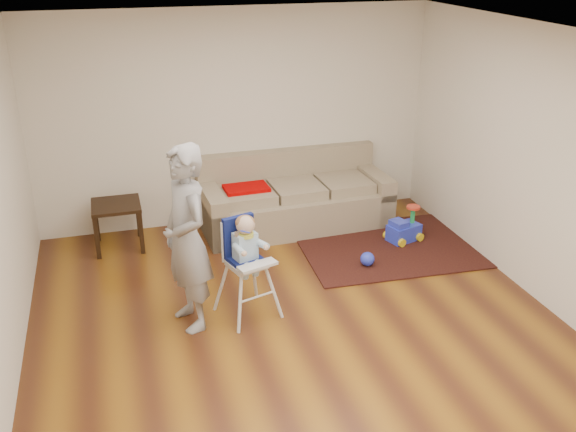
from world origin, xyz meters
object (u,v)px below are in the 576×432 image
object	(u,v)px
sofa	(295,192)
side_table	(118,225)
ride_on_toy	(404,224)
high_chair	(247,268)
toy_ball	(367,259)
adult	(187,239)

from	to	relation	value
sofa	side_table	xyz separation A→B (m)	(-2.21, -0.01, -0.18)
ride_on_toy	high_chair	size ratio (longest dim) A/B	0.40
side_table	toy_ball	world-z (taller)	side_table
toy_ball	high_chair	xyz separation A→B (m)	(-1.52, -0.59, 0.41)
adult	high_chair	bearing A→B (deg)	75.14
ride_on_toy	adult	xyz separation A→B (m)	(-2.76, -1.09, 0.67)
ride_on_toy	toy_ball	distance (m)	0.86
sofa	ride_on_toy	world-z (taller)	sofa
high_chair	adult	bearing A→B (deg)	163.55
toy_ball	high_chair	world-z (taller)	high_chair
high_chair	adult	world-z (taller)	adult
toy_ball	high_chair	distance (m)	1.68
toy_ball	high_chair	bearing A→B (deg)	-158.89
side_table	sofa	bearing A→B (deg)	0.31
toy_ball	adult	size ratio (longest dim) A/B	0.09
side_table	high_chair	bearing A→B (deg)	-58.93
sofa	ride_on_toy	bearing A→B (deg)	-37.95
sofa	ride_on_toy	distance (m)	1.42
side_table	ride_on_toy	xyz separation A→B (m)	(3.35, -0.81, -0.05)
ride_on_toy	adult	size ratio (longest dim) A/B	0.24
ride_on_toy	side_table	bearing A→B (deg)	149.56
sofa	adult	bearing A→B (deg)	-132.40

